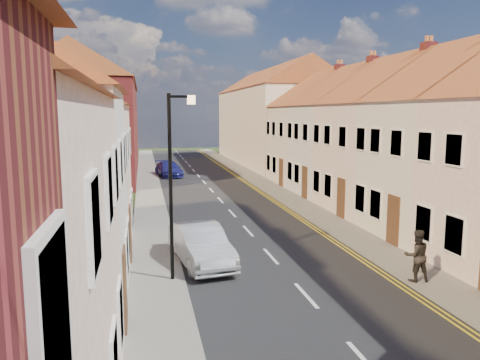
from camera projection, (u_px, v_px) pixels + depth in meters
name	position (u px, v px, depth m)	size (l,w,h in m)	color
road	(232.00, 213.00, 25.84)	(7.00, 90.00, 0.02)	black
pavement_left	(151.00, 216.00, 24.95)	(1.80, 90.00, 0.12)	gray
pavement_right	(308.00, 209.00, 26.72)	(1.80, 90.00, 0.12)	gray
cottage_r_cream_mid	(464.00, 136.00, 20.78)	(8.30, 5.20, 9.00)	#EFDEC9
cottage_r_pink	(400.00, 132.00, 26.01)	(8.30, 6.00, 9.00)	#FDE5C8
cottage_r_white_far	(356.00, 129.00, 31.24)	(8.30, 5.20, 9.00)	white
cottage_r_cream_far	(326.00, 126.00, 36.48)	(8.30, 6.00, 9.00)	#EFDEC9
cottage_l_pink	(18.00, 144.00, 17.39)	(8.30, 6.30, 8.80)	#FDE5C8
block_right_far	(273.00, 115.00, 51.19)	(8.30, 24.20, 10.50)	#EFDEC9
block_left_far	(91.00, 115.00, 42.60)	(8.30, 24.20, 10.50)	maroon
lamppost	(173.00, 175.00, 14.88)	(0.88, 0.15, 6.00)	black
car_mid	(201.00, 245.00, 17.13)	(1.54, 4.41, 1.45)	#AEB2B6
car_far	(169.00, 169.00, 40.97)	(1.81, 4.46, 1.30)	navy
pedestrian_right	(417.00, 255.00, 15.03)	(0.83, 0.64, 1.70)	black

